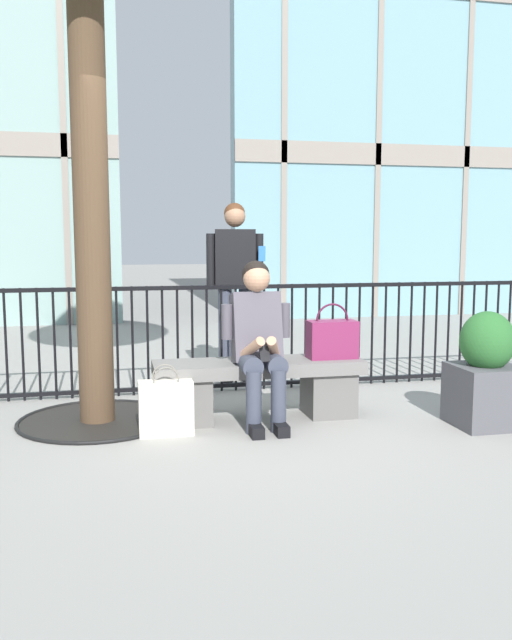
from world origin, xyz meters
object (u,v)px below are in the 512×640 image
(shopping_bag, at_px, (166,407))
(planter, at_px, (486,373))
(handbag_on_bench, at_px, (332,338))
(bystander_at_railing, at_px, (235,278))
(seated_person_with_phone, at_px, (259,337))
(stone_bench, at_px, (259,384))

(shopping_bag, bearing_deg, planter, -6.52)
(handbag_on_bench, height_order, bystander_at_railing, bystander_at_railing)
(seated_person_with_phone, xyz_separation_m, shopping_bag, (-0.70, -0.15, -0.45))
(stone_bench, relative_size, bystander_at_railing, 0.94)
(stone_bench, relative_size, shopping_bag, 3.23)
(bystander_at_railing, bearing_deg, stone_bench, -93.12)
(handbag_on_bench, bearing_deg, shopping_bag, -168.47)
(seated_person_with_phone, relative_size, handbag_on_bench, 2.83)
(handbag_on_bench, bearing_deg, seated_person_with_phone, -169.00)
(shopping_bag, height_order, planter, planter)
(handbag_on_bench, height_order, planter, handbag_on_bench)
(stone_bench, xyz_separation_m, planter, (1.59, -0.54, 0.12))
(bystander_at_railing, bearing_deg, shopping_bag, -115.70)
(shopping_bag, xyz_separation_m, bystander_at_railing, (0.81, 1.68, 0.80))
(stone_bench, height_order, seated_person_with_phone, seated_person_with_phone)
(shopping_bag, height_order, bystander_at_railing, bystander_at_railing)
(stone_bench, distance_m, seated_person_with_phone, 0.40)
(shopping_bag, distance_m, bystander_at_railing, 2.03)
(seated_person_with_phone, relative_size, bystander_at_railing, 0.71)
(shopping_bag, bearing_deg, handbag_on_bench, 11.53)
(shopping_bag, xyz_separation_m, planter, (2.32, -0.27, 0.19))
(seated_person_with_phone, bearing_deg, stone_bench, 76.75)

